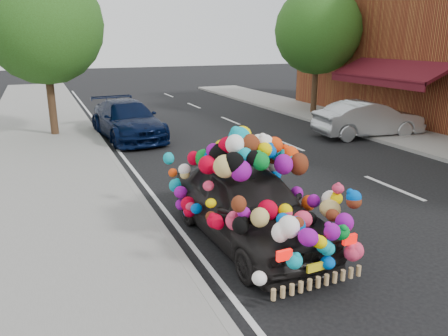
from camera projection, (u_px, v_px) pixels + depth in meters
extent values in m
plane|color=black|center=(264.00, 209.00, 9.42)|extent=(100.00, 100.00, 0.00)
cube|color=gray|center=(51.00, 241.00, 7.80)|extent=(4.00, 60.00, 0.12)
cube|color=gray|center=(158.00, 224.00, 8.53)|extent=(0.15, 60.00, 0.13)
cube|color=gray|center=(433.00, 143.00, 15.12)|extent=(3.00, 40.00, 0.12)
cube|color=#4D0E17|center=(389.00, 70.00, 17.30)|extent=(1.62, 5.20, 0.75)
cube|color=#4D0E17|center=(373.00, 81.00, 17.14)|extent=(0.06, 5.20, 0.35)
cylinder|color=#332114|center=(52.00, 100.00, 16.00)|extent=(0.28, 0.28, 2.73)
sphere|color=#264412|center=(43.00, 24.00, 15.25)|extent=(4.20, 4.20, 4.20)
cylinder|color=#332114|center=(314.00, 87.00, 20.87)|extent=(0.28, 0.28, 2.64)
sphere|color=#264412|center=(318.00, 31.00, 20.13)|extent=(4.00, 4.00, 4.00)
imported|color=black|center=(248.00, 204.00, 7.80)|extent=(1.80, 4.11, 1.38)
cube|color=red|center=(284.00, 255.00, 5.78)|extent=(0.22, 0.07, 0.14)
cube|color=red|center=(350.00, 239.00, 6.23)|extent=(0.22, 0.07, 0.14)
cube|color=yellow|center=(317.00, 267.00, 6.08)|extent=(0.34, 0.05, 0.12)
imported|color=black|center=(127.00, 120.00, 16.01)|extent=(2.32, 4.84, 1.36)
imported|color=#A0A3A7|center=(368.00, 119.00, 16.23)|extent=(4.19, 1.91, 1.33)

